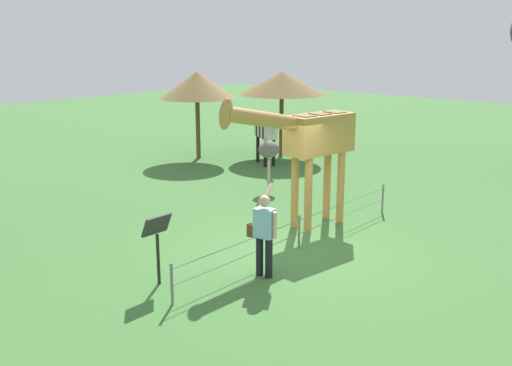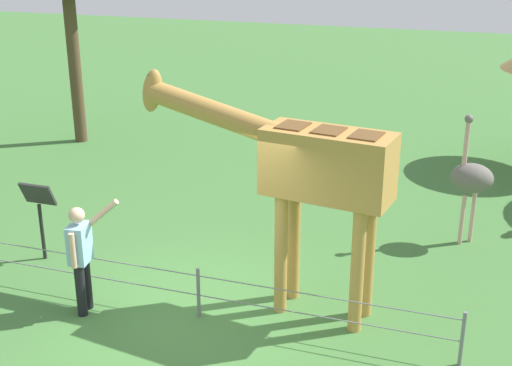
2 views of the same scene
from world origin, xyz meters
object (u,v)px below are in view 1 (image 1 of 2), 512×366
at_px(visitor, 264,231).
at_px(zebra, 266,131).
at_px(shade_hut_far, 282,83).
at_px(info_sign, 157,234).
at_px(giraffe, 310,139).
at_px(shade_hut_near, 197,85).
at_px(ostrich, 269,150).

relative_size(visitor, zebra, 0.97).
bearing_deg(shade_hut_far, info_sign, 28.36).
relative_size(giraffe, shade_hut_near, 1.20).
distance_m(giraffe, visitor, 3.28).
bearing_deg(shade_hut_near, ostrich, 71.11).
bearing_deg(visitor, giraffe, -159.18).
height_order(zebra, shade_hut_near, shade_hut_near).
distance_m(zebra, shade_hut_far, 2.27).
xyz_separation_m(giraffe, shade_hut_near, (-3.71, -7.74, 0.56)).
xyz_separation_m(visitor, zebra, (-7.40, -6.26, 0.26)).
bearing_deg(visitor, shade_hut_far, -142.52).
relative_size(shade_hut_near, info_sign, 2.39).
xyz_separation_m(giraffe, info_sign, (4.38, -0.12, -1.15)).
bearing_deg(visitor, info_sign, -38.21).
height_order(giraffe, info_sign, giraffe).
xyz_separation_m(visitor, ostrich, (-4.93, -4.06, 0.27)).
xyz_separation_m(ostrich, shade_hut_far, (-4.04, -2.82, 1.50)).
distance_m(visitor, info_sign, 1.95).
relative_size(visitor, info_sign, 1.27).
relative_size(ostrich, shade_hut_near, 0.71).
xyz_separation_m(visitor, shade_hut_far, (-8.97, -6.88, 1.77)).
distance_m(ostrich, info_sign, 7.07).
relative_size(giraffe, zebra, 2.21).
distance_m(zebra, info_sign, 10.26).
distance_m(ostrich, shade_hut_far, 5.15).
height_order(zebra, info_sign, zebra).
distance_m(visitor, zebra, 9.70).
bearing_deg(zebra, shade_hut_far, -158.72).
height_order(visitor, shade_hut_far, shade_hut_far).
xyz_separation_m(visitor, info_sign, (1.53, -1.21, 0.05)).
xyz_separation_m(shade_hut_far, info_sign, (10.51, 5.67, -1.73)).
relative_size(zebra, shade_hut_near, 0.54).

